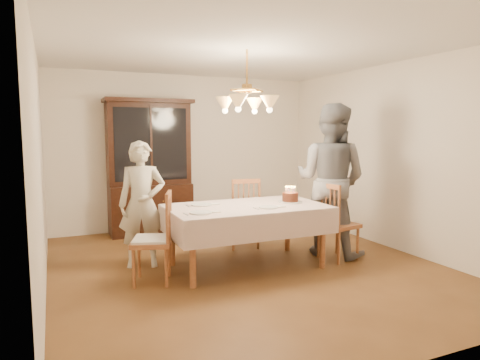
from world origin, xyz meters
name	(u,v)px	position (x,y,z in m)	size (l,w,h in m)	color
ground	(247,266)	(0.00, 0.00, 0.00)	(5.00, 5.00, 0.00)	brown
room_shell	(247,137)	(0.00, 0.00, 1.58)	(5.00, 5.00, 5.00)	white
dining_table	(247,212)	(0.00, 0.00, 0.68)	(1.90, 1.10, 0.76)	brown
china_hutch	(150,169)	(-0.69, 2.25, 1.04)	(1.38, 0.54, 2.16)	black
chair_far_side	(243,216)	(0.33, 0.85, 0.44)	(0.50, 0.48, 1.00)	brown
chair_left_end	(153,242)	(-1.17, -0.08, 0.45)	(0.54, 0.56, 1.00)	brown
chair_right_end	(338,226)	(1.20, -0.19, 0.44)	(0.48, 0.50, 1.00)	brown
elderly_woman	(142,204)	(-1.15, 0.54, 0.77)	(0.56, 0.37, 1.54)	beige
adult_in_grey	(330,180)	(1.26, 0.06, 1.01)	(0.98, 0.76, 2.01)	slate
birthday_cake	(290,198)	(0.61, 0.00, 0.82)	(0.30, 0.30, 0.21)	white
place_setting_near_left	(202,213)	(-0.65, -0.24, 0.77)	(0.40, 0.25, 0.02)	white
place_setting_near_right	(269,207)	(0.18, -0.24, 0.77)	(0.37, 0.23, 0.02)	white
place_setting_far_left	(202,205)	(-0.48, 0.25, 0.77)	(0.40, 0.25, 0.02)	white
chandelier	(247,104)	(0.00, 0.00, 1.98)	(0.62, 0.62, 0.73)	#BF8C3F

